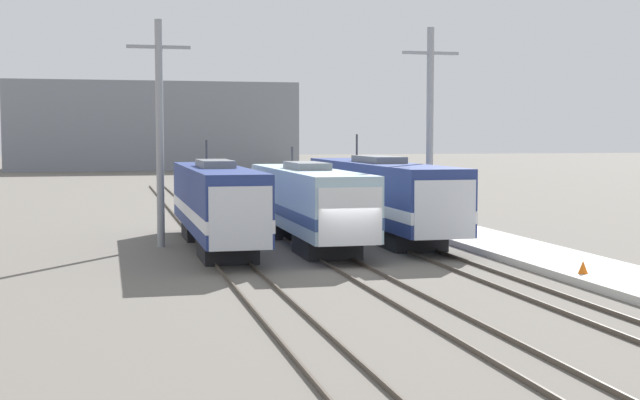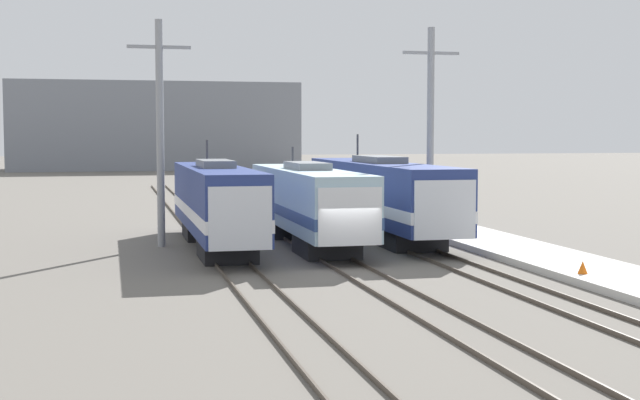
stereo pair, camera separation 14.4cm
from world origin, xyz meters
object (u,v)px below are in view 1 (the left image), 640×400
Objects in this scene: catenary_tower_right at (430,130)px; locomotive_far_right at (381,196)px; locomotive_center at (309,203)px; catenary_tower_left at (160,130)px; traffic_cone at (583,267)px; locomotive_far_left at (216,204)px.

locomotive_far_right is at bearing 151.11° from catenary_tower_right.
locomotive_far_right is at bearing 30.76° from locomotive_center.
catenary_tower_right is (13.95, 0.00, 0.00)m from catenary_tower_left.
locomotive_far_right is 12.28m from catenary_tower_left.
locomotive_center is at bearing 121.03° from traffic_cone.
locomotive_center is 1.48× the size of catenary_tower_left.
locomotive_far_right is 39.69× the size of traffic_cone.
catenary_tower_right is 22.42× the size of traffic_cone.
catenary_tower_right is at bearing 93.33° from traffic_cone.
locomotive_far_left is 4.64m from catenary_tower_left.
locomotive_center is at bearing 1.29° from locomotive_far_left.
locomotive_far_left is at bearing -178.71° from locomotive_center.
catenary_tower_right is (2.24, -1.24, 3.50)m from locomotive_far_right.
traffic_cone is at bearing -45.88° from locomotive_far_left.
locomotive_far_left is 1.03× the size of locomotive_center.
catenary_tower_right is (11.41, 1.59, 3.53)m from locomotive_far_left.
catenary_tower_right reaches higher than locomotive_far_right.
traffic_cone is (12.24, -12.62, -1.66)m from locomotive_far_left.
catenary_tower_left is 13.95m from catenary_tower_right.
traffic_cone is at bearing -43.88° from catenary_tower_left.
catenary_tower_left and catenary_tower_right have the same top height.
locomotive_far_right is at bearing 101.24° from traffic_cone.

